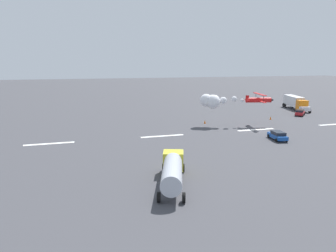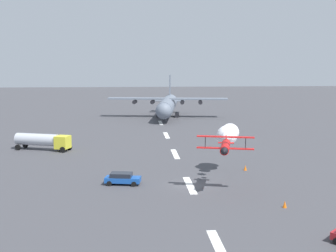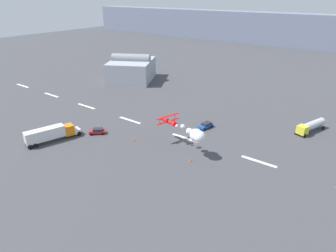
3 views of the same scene
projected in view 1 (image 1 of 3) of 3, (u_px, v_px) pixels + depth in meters
The scene contains 12 objects.
ground_plane at pixel (256, 130), 62.76m from camera, with size 440.00×440.00×0.00m, color #424247.
runway_stripe_3 at pixel (334, 124), 68.20m from camera, with size 8.00×0.90×0.01m, color white.
runway_stripe_4 at pixel (256, 130), 62.76m from camera, with size 8.00×0.90×0.01m, color white.
runway_stripe_5 at pixel (162, 136), 57.31m from camera, with size 8.00×0.90×0.01m, color white.
runway_stripe_6 at pixel (49, 144), 51.86m from camera, with size 8.00×0.90×0.01m, color white.
stunt_biplane_red at pixel (218, 101), 65.73m from camera, with size 15.33×7.66×3.06m.
semi_truck_orange at pixel (295, 102), 89.67m from camera, with size 6.42×13.52×3.70m.
fuel_tanker_truck at pixel (172, 170), 34.02m from camera, with size 5.73×10.24×2.90m.
followme_car_yellow at pixel (300, 112), 79.26m from camera, with size 4.26×4.18×1.52m.
airport_staff_sedan at pixel (278, 135), 54.29m from camera, with size 2.64×4.72×1.52m.
traffic_cone_near at pixel (271, 118), 73.85m from camera, with size 0.44×0.44×0.75m, color orange.
traffic_cone_far at pixel (205, 122), 69.09m from camera, with size 0.44×0.44×0.75m, color orange.
Camera 1 is at (34.42, 53.78, 13.12)m, focal length 33.58 mm.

